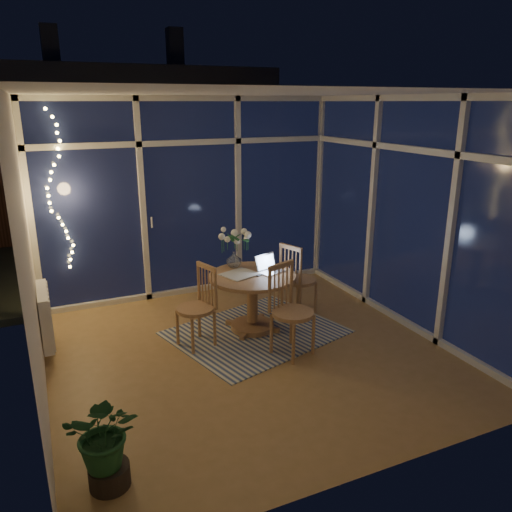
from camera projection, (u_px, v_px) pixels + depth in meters
name	position (u px, v px, depth m)	size (l,w,h in m)	color
floor	(251.00, 352.00, 5.25)	(4.00, 4.00, 0.00)	olive
ceiling	(251.00, 93.00, 4.49)	(4.00, 4.00, 0.00)	silver
wall_back	(191.00, 198.00, 6.61)	(4.00, 0.04, 2.60)	white
wall_front	(378.00, 306.00, 3.13)	(4.00, 0.04, 2.60)	white
wall_left	(28.00, 258.00, 4.09)	(0.04, 4.00, 2.60)	white
wall_right	(412.00, 214.00, 5.65)	(0.04, 4.00, 2.60)	white
window_wall_back	(192.00, 199.00, 6.58)	(4.00, 0.10, 2.60)	silver
window_wall_right	(410.00, 215.00, 5.64)	(0.10, 4.00, 2.60)	silver
radiator	(45.00, 316.00, 5.16)	(0.10, 0.70, 0.58)	white
fairy_lights	(57.00, 191.00, 5.80)	(0.24, 0.10, 1.85)	#F3CA61
garden_patio	(173.00, 239.00, 9.83)	(12.00, 6.00, 0.10)	black
garden_fence	(139.00, 188.00, 9.78)	(11.00, 0.08, 1.80)	#311B12
neighbour_roof	(123.00, 116.00, 12.13)	(7.00, 3.00, 2.20)	#31343B
garden_shrubs	(117.00, 241.00, 7.77)	(0.90, 0.90, 0.90)	black
rug	(256.00, 332.00, 5.69)	(1.78, 1.43, 0.01)	beige
dining_table	(252.00, 302.00, 5.68)	(0.98, 0.98, 0.67)	#976544
chair_left	(195.00, 307.00, 5.26)	(0.42, 0.42, 0.90)	#976544
chair_right	(299.00, 278.00, 6.07)	(0.43, 0.43, 0.93)	#976544
chair_front	(293.00, 311.00, 5.08)	(0.45, 0.45, 0.97)	#976544
laptop	(272.00, 264.00, 5.64)	(0.28, 0.25, 0.21)	silver
flower_vase	(234.00, 259.00, 5.81)	(0.20, 0.20, 0.21)	white
bowl	(266.00, 266.00, 5.81)	(0.15, 0.15, 0.04)	white
newspapers	(238.00, 274.00, 5.58)	(0.37, 0.28, 0.01)	beige
phone	(259.00, 275.00, 5.57)	(0.10, 0.05, 0.01)	black
potted_plant	(106.00, 438.00, 3.32)	(0.54, 0.47, 0.76)	#1B4D25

